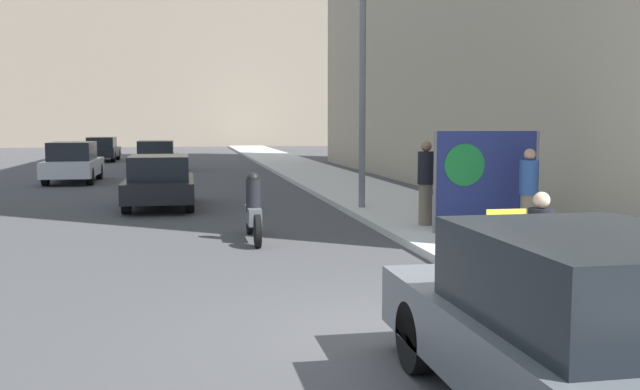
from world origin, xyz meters
The scene contains 14 objects.
ground_plane centered at (0.00, 0.00, 0.00)m, with size 160.00×160.00×0.00m, color #444447.
sidewalk_curb centered at (3.05, 15.00, 0.07)m, with size 3.18×90.00×0.14m, color beige.
building_backdrop_far centered at (-2.00, 67.96, 13.52)m, with size 52.00×12.00×27.04m.
seated_protester centered at (2.18, 1.65, 0.77)m, with size 1.00×0.77×1.18m.
jogger_on_sidewalk centered at (3.72, 5.06, 0.96)m, with size 0.34×0.34×1.62m.
pedestrian_behind centered at (2.41, 6.94, 1.02)m, with size 0.34×0.34×1.72m.
protest_banner centered at (3.25, 5.89, 1.16)m, with size 2.13×0.06×1.93m.
traffic_light_pole centered at (1.15, 10.37, 4.28)m, with size 2.35×2.11×6.26m.
parked_car_curbside centered at (0.44, -2.27, 0.72)m, with size 1.84×4.10×1.45m.
car_on_road_nearest centered at (-3.08, 12.30, 0.69)m, with size 1.75×4.12×1.38m.
car_on_road_midblock centered at (-6.58, 21.19, 0.75)m, with size 1.75×4.46×1.52m.
car_on_road_distant centered at (-3.77, 27.20, 0.71)m, with size 1.85×4.24×1.41m.
car_on_road_far_lane centered at (-7.24, 36.63, 0.71)m, with size 1.73×4.58×1.42m.
motorcycle_on_road centered at (-1.15, 6.50, 0.55)m, with size 0.28×2.24×1.30m.
Camera 1 is at (-2.37, -6.87, 2.22)m, focal length 40.00 mm.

